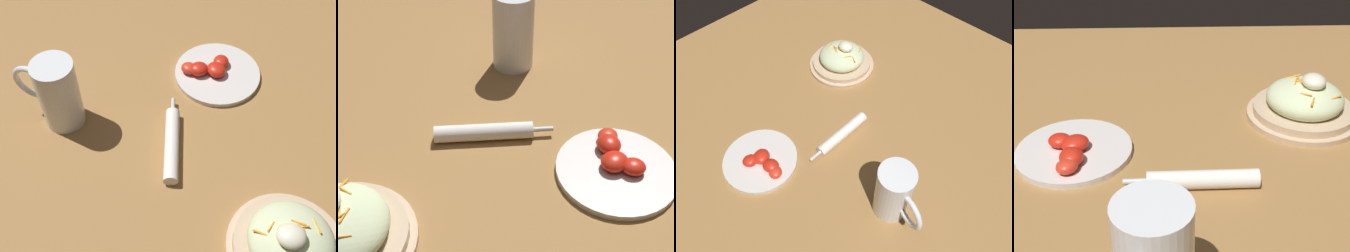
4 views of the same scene
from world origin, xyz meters
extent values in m
plane|color=#9E703D|center=(0.00, 0.00, 0.00)|extent=(1.43, 1.43, 0.00)
cylinder|color=#D1B28E|center=(-0.20, 0.22, 0.01)|extent=(0.21, 0.21, 0.01)
cylinder|color=#D1B28E|center=(-0.20, 0.22, 0.02)|extent=(0.19, 0.19, 0.01)
cylinder|color=orange|center=(-0.15, 0.21, 0.06)|extent=(0.02, 0.01, 0.01)
cylinder|color=orange|center=(-0.21, 0.20, 0.07)|extent=(0.02, 0.01, 0.00)
cylinder|color=orange|center=(-0.21, 0.20, 0.07)|extent=(0.01, 0.02, 0.00)
cylinder|color=orange|center=(-0.21, 0.21, 0.07)|extent=(0.03, 0.00, 0.01)
cylinder|color=orange|center=(-0.16, 0.21, 0.07)|extent=(0.01, 0.02, 0.00)
cylinder|color=orange|center=(-0.24, 0.20, 0.07)|extent=(0.01, 0.03, 0.01)
cylinder|color=white|center=(0.23, -0.06, 0.08)|extent=(0.08, 0.08, 0.16)
cylinder|color=orange|center=(0.23, -0.06, 0.06)|extent=(0.08, 0.08, 0.11)
cylinder|color=white|center=(0.23, -0.06, 0.12)|extent=(0.08, 0.08, 0.01)
torus|color=white|center=(0.29, -0.07, 0.09)|extent=(0.08, 0.04, 0.08)
cylinder|color=white|center=(0.01, 0.01, 0.01)|extent=(0.03, 0.17, 0.03)
cylinder|color=silver|center=(0.01, -0.09, 0.01)|extent=(0.01, 0.04, 0.01)
cylinder|color=silver|center=(-0.09, -0.20, 0.01)|extent=(0.20, 0.20, 0.01)
ellipsoid|color=red|center=(-0.09, -0.19, 0.02)|extent=(0.06, 0.06, 0.03)
ellipsoid|color=red|center=(-0.03, -0.20, 0.02)|extent=(0.05, 0.05, 0.02)
ellipsoid|color=red|center=(-0.05, -0.19, 0.02)|extent=(0.05, 0.05, 0.03)
ellipsoid|color=red|center=(-0.10, -0.22, 0.02)|extent=(0.04, 0.05, 0.02)
camera|label=1|loc=(-0.01, 0.51, 0.73)|focal=46.57mm
camera|label=2|loc=(-0.61, 0.01, 0.57)|focal=51.05mm
camera|label=3|loc=(0.39, -0.37, 0.76)|focal=35.51mm
camera|label=4|loc=(0.59, -0.04, 0.46)|focal=51.51mm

